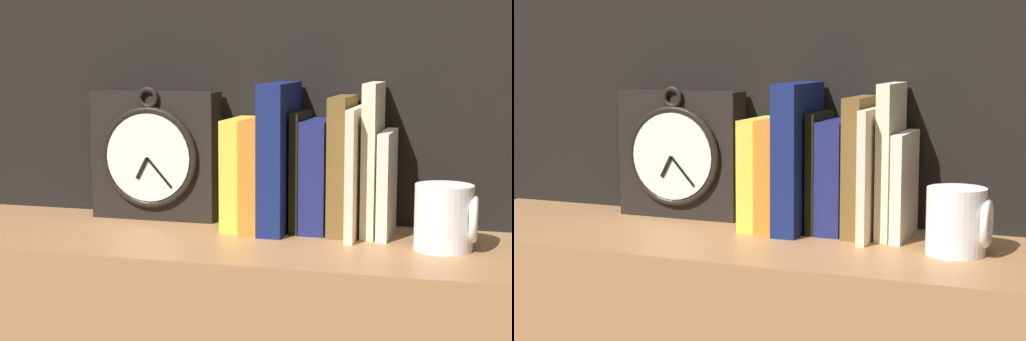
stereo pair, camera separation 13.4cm
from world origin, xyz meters
TOP-DOWN VIEW (x-y plane):
  - wall_back at (0.00, 0.19)m, footprint 6.00×0.05m
  - clock at (-0.22, 0.12)m, footprint 0.23×0.07m
  - book_slot0_yellow at (-0.05, 0.09)m, footprint 0.04×0.13m
  - book_slot1_orange at (-0.02, 0.09)m, footprint 0.03×0.14m
  - book_slot2_navy at (0.02, 0.08)m, footprint 0.04×0.15m
  - book_slot3_black at (0.05, 0.10)m, footprint 0.01×0.11m
  - book_slot4_navy at (0.08, 0.10)m, footprint 0.04×0.11m
  - book_slot5_brown at (0.12, 0.09)m, footprint 0.03×0.12m
  - book_slot6_cream at (0.15, 0.08)m, footprint 0.01×0.16m
  - book_slot7_cream at (0.17, 0.10)m, footprint 0.02×0.12m
  - book_slot8_cream at (0.19, 0.09)m, footprint 0.02×0.13m
  - mug at (0.29, 0.01)m, footprint 0.09×0.09m

SIDE VIEW (x-z plane):
  - mug at x=0.29m, z-range 0.94..1.04m
  - book_slot8_cream at x=0.19m, z-range 0.94..1.11m
  - book_slot0_yellow at x=-0.05m, z-range 0.94..1.13m
  - book_slot4_navy at x=0.08m, z-range 0.94..1.13m
  - book_slot1_orange at x=-0.02m, z-range 0.94..1.13m
  - book_slot3_black at x=0.05m, z-range 0.94..1.14m
  - book_slot6_cream at x=0.15m, z-range 0.94..1.15m
  - book_slot5_brown at x=0.12m, z-range 0.94..1.17m
  - clock at x=-0.22m, z-range 0.94..1.17m
  - book_slot2_navy at x=0.02m, z-range 0.94..1.19m
  - book_slot7_cream at x=0.17m, z-range 0.94..1.19m
  - wall_back at x=0.00m, z-range 0.00..2.60m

